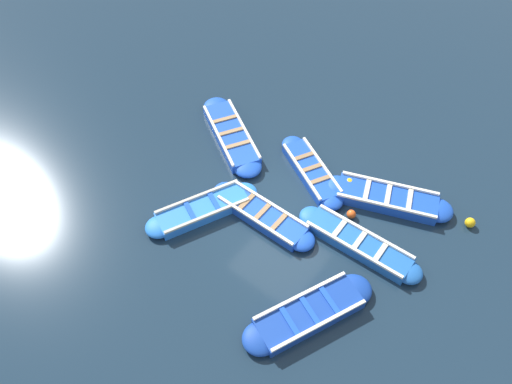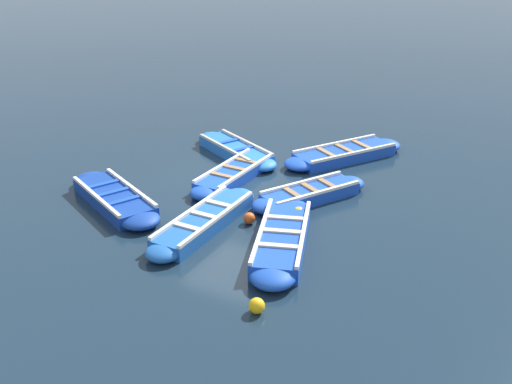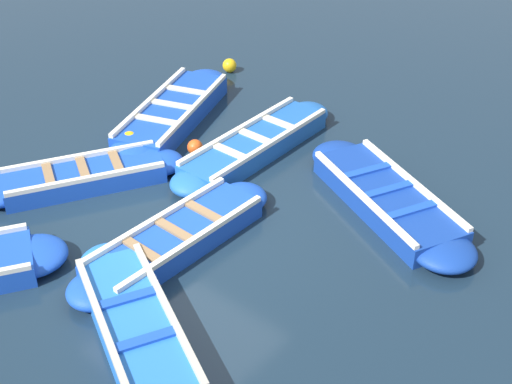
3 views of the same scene
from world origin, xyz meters
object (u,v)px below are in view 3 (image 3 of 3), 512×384
at_px(boat_far_corner, 172,113).
at_px(buoy_yellow_far, 230,65).
at_px(boat_stern_in, 387,199).
at_px(boat_near_quay, 137,328).
at_px(boat_mid_row, 175,240).
at_px(boat_drifting, 255,145).
at_px(boat_inner_gap, 84,177).
at_px(buoy_white_drifting, 130,141).
at_px(buoy_orange_near, 195,147).

relative_size(boat_far_corner, buoy_yellow_far, 13.46).
height_order(boat_stern_in, buoy_yellow_far, boat_stern_in).
bearing_deg(boat_near_quay, boat_mid_row, -59.49).
xyz_separation_m(boat_drifting, boat_inner_gap, (1.42, 2.47, -0.01)).
bearing_deg(buoy_white_drifting, buoy_yellow_far, -76.21).
xyz_separation_m(boat_near_quay, boat_mid_row, (0.88, -1.49, 0.00)).
bearing_deg(buoy_yellow_far, boat_stern_in, 157.27).
bearing_deg(boat_stern_in, boat_drifting, 1.06).
height_order(boat_near_quay, buoy_white_drifting, boat_near_quay).
height_order(boat_stern_in, buoy_orange_near, boat_stern_in).
xyz_separation_m(boat_drifting, buoy_white_drifting, (1.68, 1.30, 0.02)).
distance_m(buoy_orange_near, buoy_yellow_far, 3.34).
bearing_deg(boat_stern_in, boat_far_corner, 2.13).
relative_size(boat_near_quay, boat_far_corner, 0.89).
bearing_deg(buoy_yellow_far, boat_inner_gap, 103.38).
distance_m(boat_drifting, buoy_yellow_far, 3.33).
distance_m(boat_near_quay, boat_drifting, 4.50).
bearing_deg(boat_drifting, boat_near_quay, 112.16).
height_order(boat_mid_row, boat_far_corner, boat_far_corner).
height_order(boat_near_quay, boat_inner_gap, boat_near_quay).
xyz_separation_m(boat_stern_in, boat_far_corner, (4.40, 0.16, 0.01)).
distance_m(boat_inner_gap, buoy_orange_near, 1.92).
bearing_deg(boat_stern_in, boat_near_quay, 78.75).
bearing_deg(buoy_white_drifting, boat_inner_gap, 102.16).
xyz_separation_m(boat_near_quay, buoy_yellow_far, (4.23, -6.34, -0.01)).
height_order(boat_drifting, buoy_white_drifting, boat_drifting).
xyz_separation_m(boat_mid_row, buoy_orange_near, (1.58, -2.01, -0.02)).
bearing_deg(buoy_orange_near, boat_mid_row, 128.14).
bearing_deg(buoy_white_drifting, buoy_orange_near, -145.62).
bearing_deg(buoy_orange_near, buoy_white_drifting, 34.38).
bearing_deg(buoy_orange_near, boat_far_corner, -26.58).
relative_size(boat_far_corner, buoy_orange_near, 14.63).
distance_m(boat_near_quay, boat_inner_gap, 3.55).
bearing_deg(boat_drifting, boat_inner_gap, 60.08).
bearing_deg(boat_mid_row, boat_drifting, -72.99).
relative_size(boat_stern_in, boat_inner_gap, 1.17).
distance_m(boat_near_quay, buoy_orange_near, 4.28).
bearing_deg(boat_near_quay, boat_inner_gap, -28.53).
xyz_separation_m(boat_near_quay, boat_far_corner, (3.56, -4.05, 0.02)).
distance_m(boat_inner_gap, boat_far_corner, 2.40).
bearing_deg(boat_far_corner, boat_drifting, -176.41).
height_order(boat_far_corner, buoy_white_drifting, boat_far_corner).
bearing_deg(boat_mid_row, boat_stern_in, -122.21).
xyz_separation_m(boat_drifting, buoy_orange_near, (0.76, 0.67, -0.03)).
relative_size(boat_drifting, boat_mid_row, 1.07).
xyz_separation_m(boat_mid_row, boat_inner_gap, (2.24, -0.21, -0.00)).
distance_m(boat_near_quay, buoy_white_drifting, 4.43).
bearing_deg(buoy_yellow_far, buoy_orange_near, 121.93).
relative_size(boat_inner_gap, buoy_yellow_far, 10.99).
bearing_deg(buoy_orange_near, boat_stern_in, -167.77).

